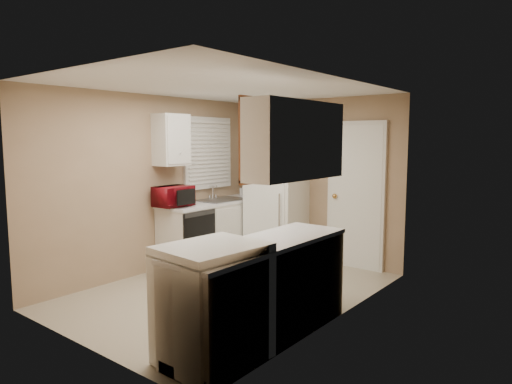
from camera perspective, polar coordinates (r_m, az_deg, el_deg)
The scene contains 19 objects.
floor at distance 5.61m, azimuth -3.24°, elevation -12.23°, with size 3.80×3.80×0.00m, color beige.
ceiling at distance 5.34m, azimuth -3.42°, elevation 12.95°, with size 3.80×3.80×0.00m, color white.
wall_left at distance 6.35m, azimuth -12.81°, elevation 0.94°, with size 3.80×3.80×0.00m, color tan.
wall_right at distance 4.54m, azimuth 10.01°, elevation -1.22°, with size 3.80×3.80×0.00m, color tan.
wall_back at distance 6.87m, azimuth 7.26°, elevation 1.48°, with size 2.80×2.80×0.00m, color tan.
wall_front at distance 4.13m, azimuth -21.13°, elevation -2.34°, with size 2.80×2.80×0.00m, color tan.
left_counter at distance 6.85m, azimuth -5.17°, elevation -4.86°, with size 0.60×1.80×0.90m, color silver.
dishwasher at distance 6.22m, azimuth -7.05°, elevation -5.68°, with size 0.03×0.58×0.72m, color black.
sink at distance 6.89m, azimuth -4.35°, elevation -1.32°, with size 0.54×0.74×0.16m, color gray.
microwave at distance 6.27m, azimuth -10.29°, elevation -0.44°, with size 0.28×0.50×0.33m, color maroon.
soap_bottle at distance 7.33m, azimuth -1.63°, elevation 0.28°, with size 0.08×0.09×0.19m, color silver.
window_blinds at distance 7.00m, azimuth -5.97°, elevation 4.87°, with size 0.10×0.98×1.08m, color silver.
upper_cabinet_left at distance 6.35m, azimuth -10.54°, elevation 6.42°, with size 0.30×0.45×0.70m, color silver.
refrigerator at distance 6.85m, azimuth 2.78°, elevation -0.97°, with size 0.75×0.72×1.81m, color white.
cabinet_over_fridge at distance 6.93m, azimuth 3.85°, elevation 8.18°, with size 0.70×0.30×0.40m, color silver.
interior_door at distance 6.52m, azimuth 12.33°, elevation -0.49°, with size 0.86×0.06×2.08m, color white.
right_counter at distance 4.21m, azimuth 0.80°, elevation -12.23°, with size 0.60×2.00×0.90m, color silver.
stove at distance 3.81m, azimuth -5.41°, elevation -13.66°, with size 0.66×0.81×0.98m, color white.
upper_cabinet_right at distance 4.14m, azimuth 5.03°, elevation 6.44°, with size 0.30×1.20×0.70m, color silver.
Camera 1 is at (3.53, -3.96, 1.81)m, focal length 32.00 mm.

